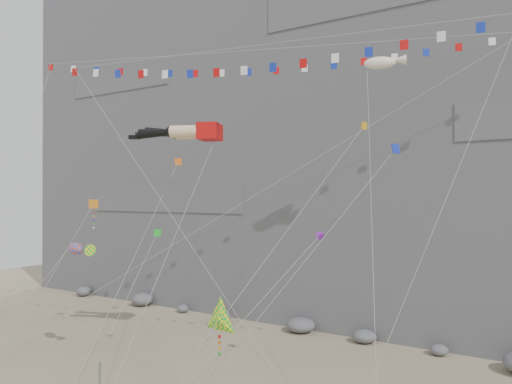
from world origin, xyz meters
TOP-DOWN VIEW (x-y plane):
  - cliff at (0.00, 32.00)m, footprint 80.00×28.00m
  - talus_boulders at (0.00, 17.00)m, footprint 60.00×3.00m
  - legs_kite at (-2.12, 3.69)m, footprint 8.51×14.30m
  - flag_banner_upper at (0.76, 9.23)m, footprint 34.76×19.70m
  - flag_banner_lower at (4.46, 2.94)m, footprint 28.55×7.77m
  - harlequin_kite at (-12.13, 3.86)m, footprint 2.70×7.65m
  - fish_windsock at (-9.19, -0.01)m, footprint 7.29×5.31m
  - delta_kite at (5.63, -2.61)m, footprint 3.43×4.98m
  - blimp_windsock at (9.04, 12.13)m, footprint 6.95×16.04m
  - small_kite_a at (-6.09, 7.24)m, footprint 4.58×14.66m
  - small_kite_b at (7.27, 5.44)m, footprint 5.82×10.97m
  - small_kite_c at (-3.28, 2.03)m, footprint 2.35×9.14m
  - small_kite_d at (8.62, 9.31)m, footprint 6.82×16.17m
  - small_kite_e at (12.79, 3.01)m, footprint 10.01×8.80m

SIDE VIEW (x-z plane):
  - talus_boulders at x=0.00m, z-range 0.00..1.20m
  - delta_kite at x=5.63m, z-range 1.95..9.98m
  - fish_windsock at x=-9.19m, z-range 3.01..13.97m
  - small_kite_c at x=-3.28m, z-range 3.07..16.08m
  - small_kite_b at x=7.27m, z-range 2.06..17.17m
  - harlequin_kite at x=-12.13m, z-range 4.80..18.33m
  - small_kite_e at x=12.79m, z-range 4.88..24.14m
  - small_kite_a at x=-6.09m, z-range 4.40..25.25m
  - small_kite_d at x=8.62m, z-range 4.76..28.64m
  - legs_kite at x=-2.12m, z-range 6.04..27.43m
  - flag_banner_lower at x=4.46m, z-range 9.61..33.58m
  - blimp_windsock at x=9.04m, z-range 8.39..35.31m
  - flag_banner_upper at x=0.76m, z-range 7.73..39.24m
  - cliff at x=0.00m, z-range 0.00..50.00m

